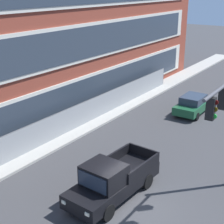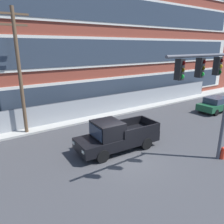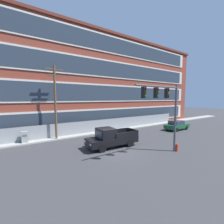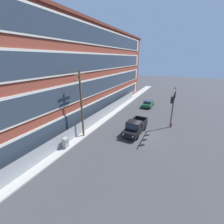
# 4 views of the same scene
# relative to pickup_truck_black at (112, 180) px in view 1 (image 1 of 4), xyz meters

# --- Properties ---
(ground_plane) EXTENTS (160.00, 160.00, 0.00)m
(ground_plane) POSITION_rel_pickup_truck_black_xyz_m (-0.06, -1.27, -0.98)
(ground_plane) COLOR #38383A
(sidewalk_building_side) EXTENTS (80.00, 2.05, 0.16)m
(sidewalk_building_side) POSITION_rel_pickup_truck_black_xyz_m (-0.06, 6.86, -0.90)
(sidewalk_building_side) COLOR #9E9B93
(sidewalk_building_side) RESTS_ON ground
(chain_link_fence) EXTENTS (36.55, 0.06, 1.91)m
(chain_link_fence) POSITION_rel_pickup_truck_black_xyz_m (1.70, 7.02, -0.00)
(chain_link_fence) COLOR gray
(chain_link_fence) RESTS_ON ground
(pickup_truck_black) EXTENTS (5.70, 2.37, 2.10)m
(pickup_truck_black) POSITION_rel_pickup_truck_black_xyz_m (0.00, 0.00, 0.00)
(pickup_truck_black) COLOR black
(pickup_truck_black) RESTS_ON ground
(sedan_dark_green) EXTENTS (4.47, 1.93, 1.56)m
(sedan_dark_green) POSITION_rel_pickup_truck_black_xyz_m (13.79, 1.22, -0.18)
(sedan_dark_green) COLOR #194C2D
(sedan_dark_green) RESTS_ON ground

